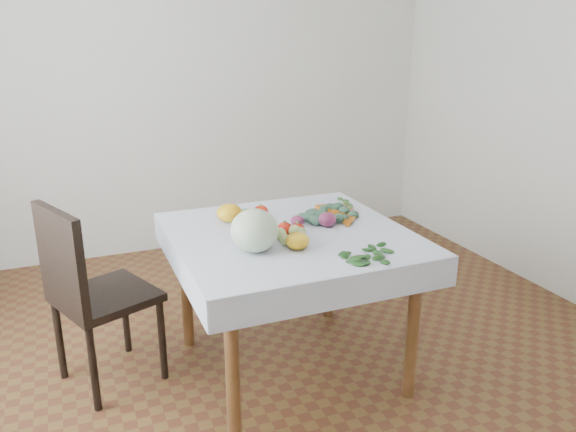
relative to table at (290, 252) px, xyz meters
name	(u,v)px	position (x,y,z in m)	size (l,w,h in m)	color
ground	(290,367)	(0.00, 0.00, -0.65)	(4.00, 4.00, 0.00)	brown
back_wall	(191,79)	(0.00, 2.00, 0.70)	(4.00, 0.04, 2.70)	white
table	(290,252)	(0.00, 0.00, 0.00)	(1.00, 1.00, 0.75)	brown
tablecloth	(290,233)	(0.00, 0.00, 0.10)	(1.12, 1.12, 0.01)	white
chair	(87,286)	(-0.95, 0.22, -0.11)	(0.56, 0.56, 0.94)	black
cabbage	(254,230)	(-0.24, -0.16, 0.20)	(0.21, 0.21, 0.19)	silver
tomato_a	(251,222)	(-0.16, 0.13, 0.14)	(0.08, 0.08, 0.07)	red
tomato_b	(261,212)	(-0.06, 0.27, 0.14)	(0.08, 0.08, 0.07)	red
tomato_c	(297,229)	(0.02, -0.05, 0.13)	(0.07, 0.07, 0.06)	red
tomato_d	(285,229)	(-0.04, -0.02, 0.13)	(0.07, 0.07, 0.06)	red
heirloom_back	(229,213)	(-0.23, 0.27, 0.15)	(0.13, 0.13, 0.09)	yellow
heirloom_front	(298,241)	(-0.05, -0.21, 0.14)	(0.11, 0.11, 0.08)	yellow
onion_a	(297,221)	(0.07, 0.07, 0.13)	(0.07, 0.07, 0.06)	#58193A
onion_b	(327,219)	(0.21, 0.01, 0.14)	(0.09, 0.09, 0.08)	#58193A
tomatillo_cluster	(289,235)	(-0.05, -0.10, 0.13)	(0.16, 0.12, 0.05)	#B0C873
carrot_bunch	(343,211)	(0.38, 0.17, 0.12)	(0.20, 0.35, 0.03)	#CB6D16
kale_bunch	(327,215)	(0.26, 0.13, 0.12)	(0.31, 0.23, 0.04)	#3A5F49
basil_bunch	(370,255)	(0.20, -0.42, 0.11)	(0.27, 0.19, 0.01)	#1B4C17
dill_bunch	(245,215)	(-0.12, 0.32, 0.11)	(0.17, 0.17, 0.02)	#50883E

